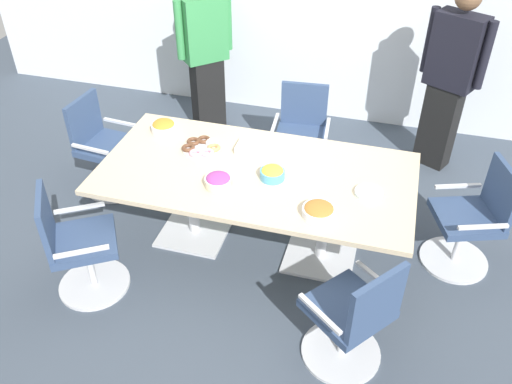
{
  "coord_description": "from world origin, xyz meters",
  "views": [
    {
      "loc": [
        0.91,
        -3.22,
        3.11
      ],
      "look_at": [
        0.0,
        0.0,
        0.55
      ],
      "focal_mm": 37.68,
      "sensor_mm": 36.0,
      "label": 1
    }
  ],
  "objects_px": {
    "office_chair_0": "(471,223)",
    "snack_bowl_candy_mix": "(218,180)",
    "person_standing_1": "(450,77)",
    "plate_stack": "(369,193)",
    "snack_bowl_chips_orange": "(164,126)",
    "snack_bowl_pretzels": "(319,210)",
    "office_chair_2": "(104,150)",
    "office_chair_1": "(301,139)",
    "snack_bowl_chips_yellow": "(272,173)",
    "napkin_pile": "(249,147)",
    "conference_table": "(256,184)",
    "office_chair_3": "(78,248)",
    "person_standing_0": "(206,53)",
    "office_chair_4": "(352,319)",
    "donut_platter": "(202,147)"
  },
  "relations": [
    {
      "from": "office_chair_1",
      "to": "snack_bowl_pretzels",
      "type": "distance_m",
      "value": 1.6
    },
    {
      "from": "snack_bowl_chips_orange",
      "to": "office_chair_2",
      "type": "bearing_deg",
      "value": 174.78
    },
    {
      "from": "snack_bowl_chips_orange",
      "to": "conference_table",
      "type": "bearing_deg",
      "value": -21.01
    },
    {
      "from": "office_chair_1",
      "to": "plate_stack",
      "type": "distance_m",
      "value": 1.42
    },
    {
      "from": "snack_bowl_pretzels",
      "to": "donut_platter",
      "type": "xyz_separation_m",
      "value": [
        -1.06,
        0.57,
        -0.02
      ]
    },
    {
      "from": "snack_bowl_candy_mix",
      "to": "napkin_pile",
      "type": "height_order",
      "value": "snack_bowl_candy_mix"
    },
    {
      "from": "conference_table",
      "to": "snack_bowl_pretzels",
      "type": "relative_size",
      "value": 10.52
    },
    {
      "from": "donut_platter",
      "to": "snack_bowl_chips_yellow",
      "type": "bearing_deg",
      "value": -19.75
    },
    {
      "from": "office_chair_1",
      "to": "snack_bowl_chips_orange",
      "type": "bearing_deg",
      "value": 30.87
    },
    {
      "from": "office_chair_1",
      "to": "donut_platter",
      "type": "bearing_deg",
      "value": 50.51
    },
    {
      "from": "plate_stack",
      "to": "napkin_pile",
      "type": "distance_m",
      "value": 1.05
    },
    {
      "from": "snack_bowl_candy_mix",
      "to": "office_chair_2",
      "type": "bearing_deg",
      "value": 153.96
    },
    {
      "from": "office_chair_0",
      "to": "snack_bowl_candy_mix",
      "type": "height_order",
      "value": "office_chair_0"
    },
    {
      "from": "conference_table",
      "to": "snack_bowl_chips_yellow",
      "type": "distance_m",
      "value": 0.23
    },
    {
      "from": "office_chair_2",
      "to": "conference_table",
      "type": "bearing_deg",
      "value": 80.92
    },
    {
      "from": "office_chair_4",
      "to": "snack_bowl_candy_mix",
      "type": "distance_m",
      "value": 1.36
    },
    {
      "from": "conference_table",
      "to": "office_chair_0",
      "type": "bearing_deg",
      "value": 8.91
    },
    {
      "from": "conference_table",
      "to": "snack_bowl_chips_orange",
      "type": "relative_size",
      "value": 11.37
    },
    {
      "from": "napkin_pile",
      "to": "office_chair_0",
      "type": "bearing_deg",
      "value": -0.12
    },
    {
      "from": "person_standing_1",
      "to": "plate_stack",
      "type": "xyz_separation_m",
      "value": [
        -0.53,
        -1.75,
        -0.17
      ]
    },
    {
      "from": "office_chair_0",
      "to": "office_chair_4",
      "type": "distance_m",
      "value": 1.41
    },
    {
      "from": "person_standing_0",
      "to": "plate_stack",
      "type": "distance_m",
      "value": 2.59
    },
    {
      "from": "office_chair_1",
      "to": "snack_bowl_candy_mix",
      "type": "xyz_separation_m",
      "value": [
        -0.35,
        -1.35,
        0.39
      ]
    },
    {
      "from": "office_chair_2",
      "to": "donut_platter",
      "type": "relative_size",
      "value": 2.89
    },
    {
      "from": "person_standing_1",
      "to": "snack_bowl_chips_yellow",
      "type": "distance_m",
      "value": 2.14
    },
    {
      "from": "napkin_pile",
      "to": "snack_bowl_candy_mix",
      "type": "bearing_deg",
      "value": -98.76
    },
    {
      "from": "conference_table",
      "to": "person_standing_0",
      "type": "distance_m",
      "value": 2.01
    },
    {
      "from": "person_standing_0",
      "to": "snack_bowl_pretzels",
      "type": "xyz_separation_m",
      "value": [
        1.58,
        -2.09,
        -0.1
      ]
    },
    {
      "from": "snack_bowl_candy_mix",
      "to": "snack_bowl_pretzels",
      "type": "bearing_deg",
      "value": -9.98
    },
    {
      "from": "snack_bowl_pretzels",
      "to": "snack_bowl_candy_mix",
      "type": "xyz_separation_m",
      "value": [
        -0.77,
        0.14,
        0.0
      ]
    },
    {
      "from": "office_chair_0",
      "to": "snack_bowl_chips_orange",
      "type": "distance_m",
      "value": 2.6
    },
    {
      "from": "office_chair_2",
      "to": "snack_bowl_chips_yellow",
      "type": "height_order",
      "value": "office_chair_2"
    },
    {
      "from": "snack_bowl_chips_orange",
      "to": "snack_bowl_pretzels",
      "type": "relative_size",
      "value": 0.93
    },
    {
      "from": "person_standing_0",
      "to": "snack_bowl_chips_yellow",
      "type": "relative_size",
      "value": 9.29
    },
    {
      "from": "napkin_pile",
      "to": "office_chair_2",
      "type": "bearing_deg",
      "value": 174.17
    },
    {
      "from": "snack_bowl_chips_orange",
      "to": "snack_bowl_chips_yellow",
      "type": "distance_m",
      "value": 1.13
    },
    {
      "from": "conference_table",
      "to": "snack_bowl_chips_yellow",
      "type": "relative_size",
      "value": 12.96
    },
    {
      "from": "snack_bowl_candy_mix",
      "to": "napkin_pile",
      "type": "xyz_separation_m",
      "value": [
        0.08,
        0.52,
        -0.02
      ]
    },
    {
      "from": "office_chair_3",
      "to": "snack_bowl_chips_yellow",
      "type": "distance_m",
      "value": 1.53
    },
    {
      "from": "office_chair_4",
      "to": "snack_bowl_candy_mix",
      "type": "xyz_separation_m",
      "value": [
        -1.11,
        0.68,
        0.39
      ]
    },
    {
      "from": "office_chair_3",
      "to": "snack_bowl_candy_mix",
      "type": "xyz_separation_m",
      "value": [
        0.91,
        0.57,
        0.39
      ]
    },
    {
      "from": "snack_bowl_pretzels",
      "to": "snack_bowl_candy_mix",
      "type": "height_order",
      "value": "snack_bowl_candy_mix"
    },
    {
      "from": "office_chair_0",
      "to": "office_chair_2",
      "type": "height_order",
      "value": "same"
    },
    {
      "from": "office_chair_3",
      "to": "person_standing_0",
      "type": "height_order",
      "value": "person_standing_0"
    },
    {
      "from": "conference_table",
      "to": "office_chair_4",
      "type": "height_order",
      "value": "office_chair_4"
    },
    {
      "from": "person_standing_1",
      "to": "plate_stack",
      "type": "bearing_deg",
      "value": 100.21
    },
    {
      "from": "office_chair_2",
      "to": "person_standing_1",
      "type": "relative_size",
      "value": 0.51
    },
    {
      "from": "plate_stack",
      "to": "office_chair_1",
      "type": "bearing_deg",
      "value": 122.17
    },
    {
      "from": "person_standing_0",
      "to": "napkin_pile",
      "type": "distance_m",
      "value": 1.7
    },
    {
      "from": "conference_table",
      "to": "napkin_pile",
      "type": "bearing_deg",
      "value": 117.24
    }
  ]
}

